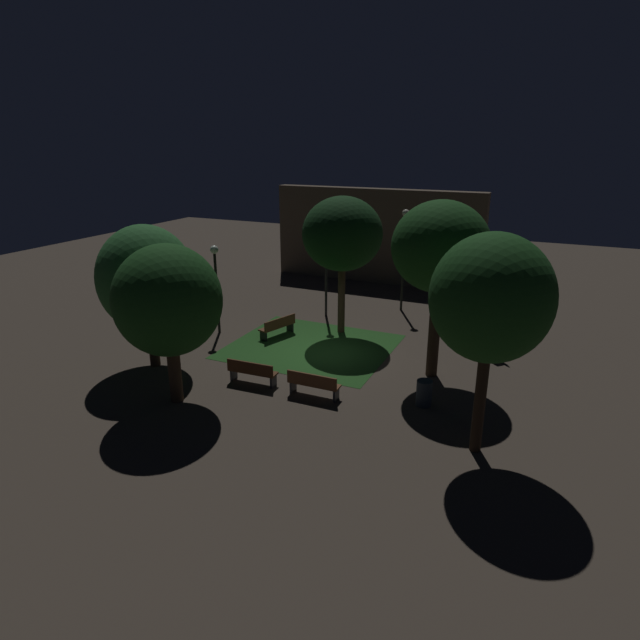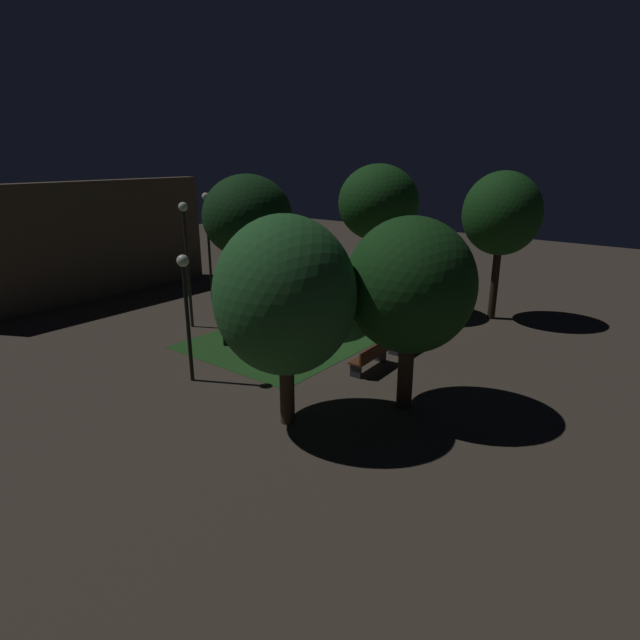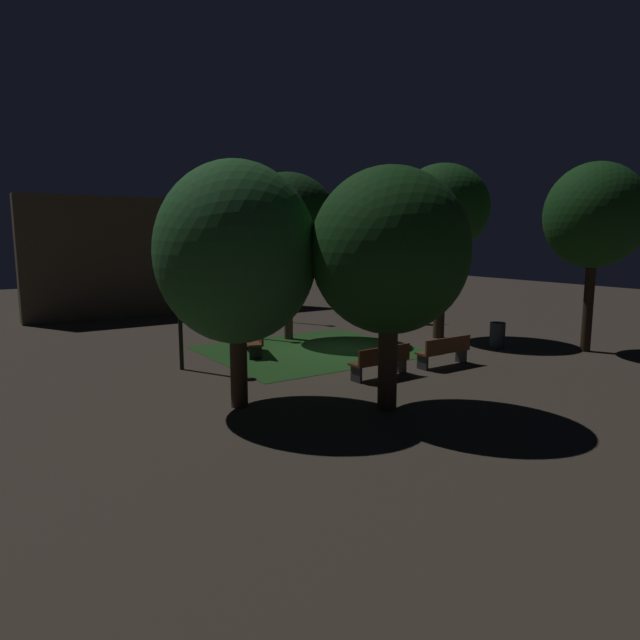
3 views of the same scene
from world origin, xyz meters
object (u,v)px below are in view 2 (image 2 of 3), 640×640
bench_back_row (239,338)px  tree_lawn_side (247,217)px  bench_corner (343,285)px  lamp_post_near_wall (186,245)px  lamp_post_plaza_east (186,295)px  trash_bin (428,310)px  tree_back_left (410,286)px  tree_left_canopy (285,296)px  bench_near_trees (407,336)px  lamp_post_plaza_west (208,230)px  tree_right_canopy (378,204)px  tree_back_right (502,214)px  bench_path_side (371,356)px

bench_back_row → tree_lawn_side: bearing=36.3°
bench_corner → lamp_post_near_wall: (-7.91, 1.87, 2.86)m
lamp_post_plaza_east → trash_bin: 10.72m
tree_back_left → tree_left_canopy: tree_left_canopy is taller
tree_left_canopy → bench_near_trees: bearing=1.3°
lamp_post_plaza_west → lamp_post_near_wall: bearing=-142.5°
bench_back_row → tree_left_canopy: (-2.78, -4.74, 2.93)m
tree_lawn_side → tree_right_canopy: bearing=-31.2°
bench_corner → tree_left_canopy: (-11.42, -6.41, 2.93)m
tree_right_canopy → lamp_post_plaza_east: bearing=176.8°
tree_back_right → lamp_post_plaza_east: size_ratio=1.55×
tree_right_canopy → lamp_post_near_wall: 8.05m
bench_near_trees → bench_back_row: same height
bench_near_trees → tree_back_right: (5.49, -1.05, 3.92)m
tree_back_right → lamp_post_plaza_west: 12.86m
tree_back_right → tree_lawn_side: size_ratio=1.02×
tree_lawn_side → lamp_post_plaza_east: bearing=-154.4°
bench_near_trees → bench_path_side: bearing=180.0°
trash_bin → tree_right_canopy: bearing=97.4°
bench_back_row → tree_right_canopy: 8.34m
bench_back_row → tree_back_left: bearing=-91.2°
bench_corner → tree_back_right: 8.33m
tree_back_right → trash_bin: bearing=134.4°
lamp_post_plaza_west → lamp_post_plaza_east: size_ratio=1.28×
tree_back_left → bench_corner: bearing=43.7°
bench_corner → tree_left_canopy: 13.42m
tree_back_right → tree_lawn_side: bearing=133.9°
lamp_post_plaza_west → tree_back_right: bearing=-64.6°
bench_back_row → tree_lawn_side: size_ratio=0.31×
tree_back_left → lamp_post_plaza_west: bearing=72.5°
bench_near_trees → lamp_post_plaza_east: (-6.51, 3.92, 2.26)m
bench_near_trees → tree_lawn_side: 7.57m
tree_back_right → tree_left_canopy: size_ratio=1.13×
bench_near_trees → lamp_post_plaza_west: bearing=90.1°
tree_left_canopy → tree_back_left: bearing=-36.9°
bench_back_row → trash_bin: bench_back_row is taller
bench_path_side → bench_back_row: 4.82m
tree_back_right → tree_right_canopy: bearing=117.1°
bench_back_row → tree_back_left: (-0.14, -6.72, 2.97)m
bench_near_trees → trash_bin: 3.66m
tree_left_canopy → lamp_post_plaza_west: size_ratio=1.07×
bench_path_side → lamp_post_near_wall: bearing=95.2°
tree_back_right → tree_back_left: size_ratio=1.16×
tree_right_canopy → tree_back_left: (-7.22, -5.51, -1.27)m
tree_back_left → bench_path_side: bearing=52.8°
bench_near_trees → tree_right_canopy: (3.22, 3.38, 4.24)m
bench_near_trees → tree_right_canopy: 6.31m
bench_near_trees → tree_left_canopy: 7.26m
lamp_post_plaza_east → lamp_post_near_wall: bearing=51.3°
tree_back_left → tree_lawn_side: bearing=73.8°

